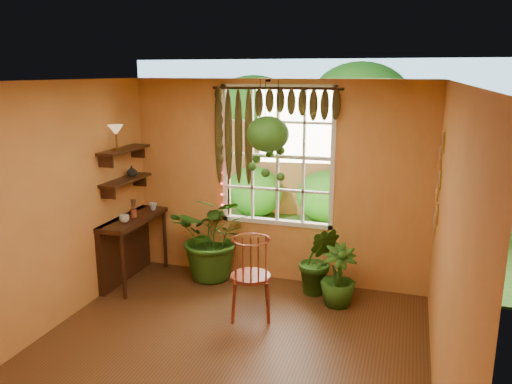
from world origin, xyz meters
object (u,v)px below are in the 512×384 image
potted_plant_mid (318,260)px  hanging_basket (268,139)px  counter_ledge (128,241)px  potted_plant_left (214,236)px  windsor_chair (251,288)px

potted_plant_mid → hanging_basket: 1.66m
counter_ledge → potted_plant_left: (1.10, 0.40, 0.06)m
counter_ledge → potted_plant_left: 1.17m
counter_ledge → windsor_chair: (1.92, -0.52, -0.19)m
counter_ledge → potted_plant_mid: bearing=7.4°
potted_plant_mid → counter_ledge: bearing=-172.6°
windsor_chair → potted_plant_mid: 1.06m
windsor_chair → potted_plant_left: bearing=112.9°
counter_ledge → windsor_chair: windsor_chair is taller
counter_ledge → potted_plant_mid: potted_plant_mid is taller
hanging_basket → potted_plant_left: bearing=170.2°
potted_plant_left → potted_plant_mid: bearing=-2.6°
potted_plant_left → hanging_basket: bearing=-9.8°
windsor_chair → potted_plant_left: size_ratio=1.02×
counter_ledge → hanging_basket: 2.38m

